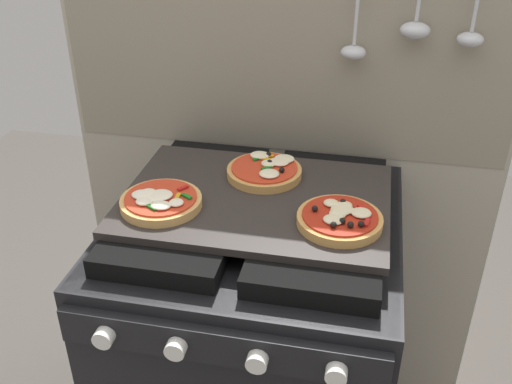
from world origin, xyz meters
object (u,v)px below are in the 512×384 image
at_px(stove, 256,360).
at_px(baking_tray, 256,200).
at_px(pizza_right, 340,218).
at_px(pizza_left, 160,201).
at_px(pizza_center, 265,170).

relative_size(stove, baking_tray, 1.67).
bearing_deg(baking_tray, pizza_right, -21.52).
bearing_deg(stove, pizza_left, -156.71).
bearing_deg(pizza_left, stove, 23.29).
relative_size(stove, pizza_right, 5.56).
height_order(pizza_left, pizza_center, pizza_center).
bearing_deg(baking_tray, stove, -90.00).
distance_m(pizza_left, pizza_right, 0.35).
height_order(pizza_right, pizza_center, same).
height_order(stove, pizza_right, pizza_right).
height_order(baking_tray, pizza_right, pizza_right).
relative_size(baking_tray, pizza_left, 3.34).
bearing_deg(stove, baking_tray, 90.00).
bearing_deg(pizza_center, stove, -90.87).
relative_size(baking_tray, pizza_center, 3.34).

